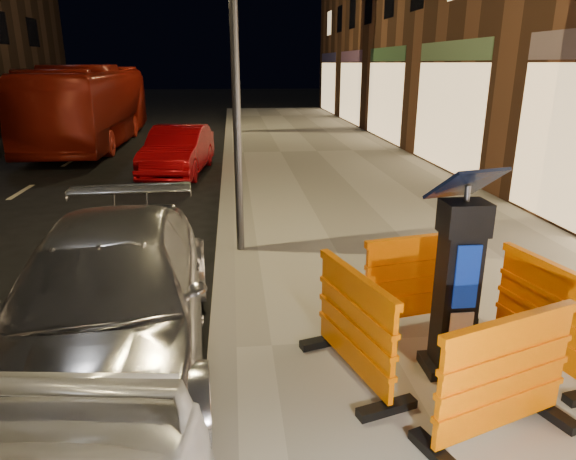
{
  "coord_description": "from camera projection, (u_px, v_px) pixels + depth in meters",
  "views": [
    {
      "loc": [
        0.19,
        -4.77,
        2.99
      ],
      "look_at": [
        0.8,
        1.0,
        1.1
      ],
      "focal_mm": 32.0,
      "sensor_mm": 36.0,
      "label": 1
    }
  ],
  "objects": [
    {
      "name": "ground_plane",
      "position": [
        223.0,
        361.0,
        5.42
      ],
      "size": [
        120.0,
        120.0,
        0.0
      ],
      "primitive_type": "plane",
      "color": "black",
      "rests_on": "ground"
    },
    {
      "name": "sidewalk",
      "position": [
        494.0,
        339.0,
        5.69
      ],
      "size": [
        6.0,
        60.0,
        0.15
      ],
      "primitive_type": "cube",
      "color": "gray",
      "rests_on": "ground"
    },
    {
      "name": "kerb",
      "position": [
        223.0,
        354.0,
        5.39
      ],
      "size": [
        0.3,
        60.0,
        0.15
      ],
      "primitive_type": "cube",
      "color": "slate",
      "rests_on": "ground"
    },
    {
      "name": "parking_kiosk",
      "position": [
        458.0,
        280.0,
        4.71
      ],
      "size": [
        0.72,
        0.72,
        1.89
      ],
      "primitive_type": "cube",
      "rotation": [
        0.0,
        0.0,
        0.25
      ],
      "color": "black",
      "rests_on": "sidewalk"
    },
    {
      "name": "barrier_front",
      "position": [
        504.0,
        379.0,
        3.94
      ],
      "size": [
        1.46,
        0.97,
        1.05
      ],
      "primitive_type": "cube",
      "rotation": [
        0.0,
        0.0,
        0.34
      ],
      "color": "#F76E00",
      "rests_on": "sidewalk"
    },
    {
      "name": "barrier_back",
      "position": [
        418.0,
        280.0,
        5.74
      ],
      "size": [
        1.43,
        0.81,
        1.05
      ],
      "primitive_type": "cube",
      "rotation": [
        0.0,
        0.0,
        0.2
      ],
      "color": "#F76E00",
      "rests_on": "sidewalk"
    },
    {
      "name": "barrier_kerbside",
      "position": [
        355.0,
        326.0,
        4.75
      ],
      "size": [
        0.91,
        1.45,
        1.05
      ],
      "primitive_type": "cube",
      "rotation": [
        0.0,
        0.0,
        1.85
      ],
      "color": "#F76E00",
      "rests_on": "sidewalk"
    },
    {
      "name": "barrier_bldgside",
      "position": [
        548.0,
        316.0,
        4.94
      ],
      "size": [
        0.83,
        1.44,
        1.05
      ],
      "primitive_type": "cube",
      "rotation": [
        0.0,
        0.0,
        1.78
      ],
      "color": "#F76E00",
      "rests_on": "sidewalk"
    },
    {
      "name": "car_silver",
      "position": [
        117.0,
        359.0,
        5.44
      ],
      "size": [
        2.29,
        4.98,
        1.41
      ],
      "primitive_type": "imported",
      "rotation": [
        0.0,
        0.0,
        0.06
      ],
      "color": "silver",
      "rests_on": "ground"
    },
    {
      "name": "car_red",
      "position": [
        180.0,
        174.0,
        14.57
      ],
      "size": [
        1.88,
        4.16,
        1.33
      ],
      "primitive_type": "imported",
      "rotation": [
        0.0,
        0.0,
        -0.12
      ],
      "color": "#96060D",
      "rests_on": "ground"
    },
    {
      "name": "bus_doubledecker",
      "position": [
        96.0,
        145.0,
        19.65
      ],
      "size": [
        2.62,
        10.57,
        2.93
      ],
      "primitive_type": "imported",
      "rotation": [
        0.0,
        0.0,
        0.02
      ],
      "color": "maroon",
      "rests_on": "ground"
    },
    {
      "name": "street_lamp_mid",
      "position": [
        235.0,
        51.0,
        7.3
      ],
      "size": [
        0.12,
        0.12,
        6.0
      ],
      "primitive_type": "cylinder",
      "color": "#3F3F44",
      "rests_on": "sidewalk"
    },
    {
      "name": "street_lamp_far",
      "position": [
        232.0,
        59.0,
        21.48
      ],
      "size": [
        0.12,
        0.12,
        6.0
      ],
      "primitive_type": "cylinder",
      "color": "#3F3F44",
      "rests_on": "sidewalk"
    }
  ]
}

